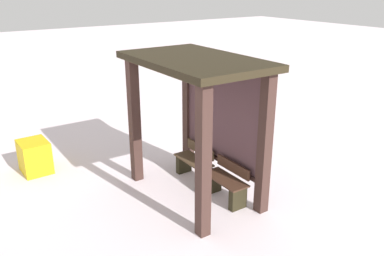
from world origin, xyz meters
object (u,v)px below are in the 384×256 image
Objects in this scene: bench_left_inside at (195,165)px; bench_center_inside at (226,184)px; bus_shelter at (202,97)px; grit_bin at (35,157)px.

bench_center_inside is (1.03, 0.00, 0.00)m from bench_left_inside.
bus_shelter is 2.92× the size of bench_center_inside.
bench_center_inside is at bearing 39.40° from grit_bin.
bench_left_inside is 3.39m from grit_bin.
bench_center_inside is at bearing 20.18° from bus_shelter.
grit_bin is (-3.18, -2.62, 0.03)m from bench_center_inside.
bus_shelter is at bearing -159.82° from bench_center_inside.
bench_center_inside reaches higher than bench_left_inside.
grit_bin is at bearing -137.73° from bus_shelter.
bus_shelter is 1.67m from bench_left_inside.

